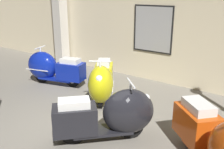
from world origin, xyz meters
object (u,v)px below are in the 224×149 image
Objects in this scene: scooter_0 at (51,68)px; scooter_2 at (112,115)px; scooter_1 at (102,81)px; scooter_3 at (222,146)px.

scooter_2 is (3.02, -1.26, 0.01)m from scooter_0.
scooter_2 is at bearing 11.04° from scooter_1.
scooter_2 is at bearing -135.49° from scooter_3.
scooter_3 is at bearing 35.80° from scooter_1.
scooter_3 is (1.75, 0.09, 0.03)m from scooter_2.
scooter_0 is at bearing -126.16° from scooter_1.
scooter_2 is (1.17, -1.18, -0.01)m from scooter_1.
scooter_0 is 1.01× the size of scooter_1.
scooter_0 is 4.91m from scooter_3.
scooter_3 is (2.93, -1.09, 0.02)m from scooter_1.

